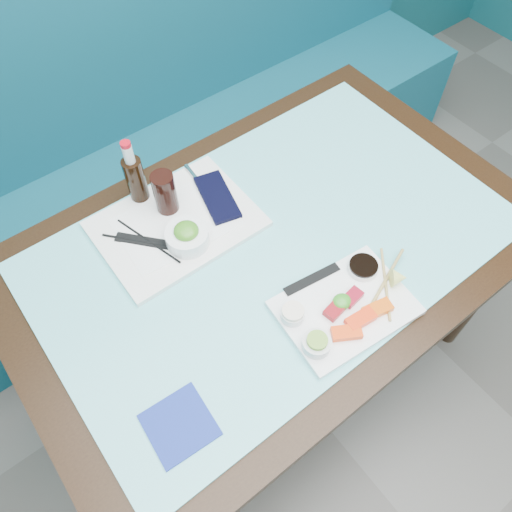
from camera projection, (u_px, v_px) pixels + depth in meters
booth_bench at (141, 164)px, 2.01m from camera, size 3.00×0.56×1.17m
dining_table at (273, 262)px, 1.39m from camera, size 1.40×0.90×0.75m
glass_top at (274, 244)px, 1.32m from camera, size 1.22×0.76×0.01m
sashimi_plate at (345, 308)px, 1.20m from camera, size 0.33×0.25×0.02m
salmon_left at (346, 333)px, 1.14m from camera, size 0.08×0.06×0.02m
salmon_mid at (361, 319)px, 1.16m from camera, size 0.08×0.04×0.02m
salmon_right at (377, 309)px, 1.18m from camera, size 0.08×0.05×0.02m
tuna_left at (335, 310)px, 1.18m from camera, size 0.06×0.04×0.02m
tuna_right at (352, 297)px, 1.20m from camera, size 0.06×0.04×0.02m
seaweed_garnish at (342, 302)px, 1.19m from camera, size 0.05×0.05×0.03m
ramekin_wasabi at (316, 344)px, 1.12m from camera, size 0.08×0.08×0.03m
wasabi_fill at (317, 340)px, 1.11m from camera, size 0.06×0.06×0.01m
ramekin_ginger at (293, 315)px, 1.17m from camera, size 0.06×0.06×0.02m
ginger_fill at (293, 311)px, 1.15m from camera, size 0.06×0.06×0.01m
soy_dish at (363, 268)px, 1.24m from camera, size 0.09×0.09×0.02m
soy_fill at (364, 265)px, 1.24m from camera, size 0.08×0.08×0.01m
lemon_wedge at (399, 278)px, 1.21m from camera, size 0.06×0.06×0.05m
chopstick_sleeve at (312, 279)px, 1.23m from camera, size 0.16×0.05×0.00m
wooden_chopstick_a at (383, 285)px, 1.22m from camera, size 0.24×0.10×0.01m
wooden_chopstick_b at (386, 283)px, 1.22m from camera, size 0.14×0.16×0.01m
serving_tray at (177, 224)px, 1.34m from camera, size 0.42×0.31×0.02m
paper_placemat at (176, 222)px, 1.33m from camera, size 0.32×0.24×0.00m
seaweed_bowl at (187, 237)px, 1.28m from camera, size 0.12×0.12×0.05m
seaweed_salad at (186, 231)px, 1.26m from camera, size 0.07×0.07×0.03m
cola_glass at (165, 193)px, 1.31m from camera, size 0.07×0.07×0.12m
navy_pouch at (217, 197)px, 1.38m from camera, size 0.12×0.19×0.01m
fork at (194, 176)px, 1.42m from camera, size 0.02×0.10×0.01m
black_chopstick_a at (146, 242)px, 1.29m from camera, size 0.16×0.18×0.01m
black_chopstick_b at (148, 241)px, 1.30m from camera, size 0.06×0.22×0.01m
tray_sleeve at (147, 242)px, 1.30m from camera, size 0.13×0.15×0.00m
cola_bottle_body at (136, 181)px, 1.34m from camera, size 0.06×0.06×0.15m
cola_bottle_neck at (128, 154)px, 1.25m from camera, size 0.03×0.03×0.05m
cola_bottle_cap at (125, 144)px, 1.23m from camera, size 0.03×0.03×0.01m
blue_napkin at (179, 425)px, 1.05m from camera, size 0.14×0.14×0.01m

